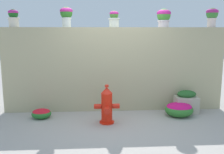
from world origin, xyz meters
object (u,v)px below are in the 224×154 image
potted_plant_2 (114,18)px  flower_bush_left (179,109)px  fire_hydrant (107,106)px  flower_bush_right (41,113)px  potted_plant_4 (212,15)px  potted_plant_0 (13,17)px  planter_box (186,102)px  potted_plant_1 (66,14)px  potted_plant_3 (164,16)px

potted_plant_2 → flower_bush_left: potted_plant_2 is taller
fire_hydrant → flower_bush_right: bearing=164.7°
potted_plant_4 → flower_bush_left: bearing=-145.6°
potted_plant_2 → fire_hydrant: size_ratio=0.47×
potted_plant_0 → planter_box: bearing=-5.9°
potted_plant_1 → potted_plant_3: 2.29m
potted_plant_2 → planter_box: potted_plant_2 is taller
potted_plant_3 → planter_box: (0.49, -0.46, -1.99)m
potted_plant_3 → flower_bush_right: 3.61m
flower_bush_left → potted_plant_1: bearing=165.8°
potted_plant_1 → planter_box: (2.78, -0.43, -2.02)m
potted_plant_3 → fire_hydrant: size_ratio=0.53×
potted_plant_1 → flower_bush_left: size_ratio=0.73×
potted_plant_3 → potted_plant_4: 1.15m
potted_plant_0 → potted_plant_4: potted_plant_4 is taller
potted_plant_1 → flower_bush_right: bearing=-131.9°
potted_plant_0 → potted_plant_3: 3.49m
potted_plant_3 → flower_bush_left: potted_plant_3 is taller
potted_plant_3 → planter_box: 2.10m
potted_plant_0 → flower_bush_left: 4.31m
potted_plant_2 → flower_bush_right: size_ratio=0.90×
potted_plant_4 → planter_box: potted_plant_4 is taller
potted_plant_3 → fire_hydrant: 2.56m
potted_plant_1 → potted_plant_4: potted_plant_1 is taller
potted_plant_1 → fire_hydrant: bearing=-48.5°
flower_bush_left → planter_box: (0.24, 0.22, 0.10)m
flower_bush_right → potted_plant_3: bearing=12.7°
potted_plant_2 → potted_plant_4: 2.33m
potted_plant_2 → fire_hydrant: potted_plant_2 is taller
potted_plant_4 → potted_plant_3: bearing=176.9°
potted_plant_1 → planter_box: potted_plant_1 is taller
potted_plant_1 → potted_plant_2: size_ratio=1.21×
planter_box → potted_plant_0: bearing=174.1°
potted_plant_3 → planter_box: size_ratio=0.80×
potted_plant_4 → planter_box: size_ratio=0.84×
potted_plant_1 → potted_plant_0: bearing=-179.1°
potted_plant_2 → potted_plant_4: (2.33, -0.04, 0.08)m
potted_plant_4 → flower_bush_right: (-3.99, -0.58, -2.16)m
planter_box → potted_plant_3: bearing=136.9°
potted_plant_4 → potted_plant_1: bearing=179.5°
planter_box → fire_hydrant: bearing=-163.1°
potted_plant_2 → flower_bush_left: bearing=-24.3°
fire_hydrant → potted_plant_3: bearing=36.4°
potted_plant_4 → fire_hydrant: size_ratio=0.55×
potted_plant_3 → flower_bush_left: size_ratio=0.69×
potted_plant_4 → planter_box: 2.16m
fire_hydrant → flower_bush_left: fire_hydrant is taller
potted_plant_3 → flower_bush_right: bearing=-167.3°
potted_plant_2 → fire_hydrant: bearing=-102.2°
potted_plant_2 → flower_bush_right: bearing=-159.5°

